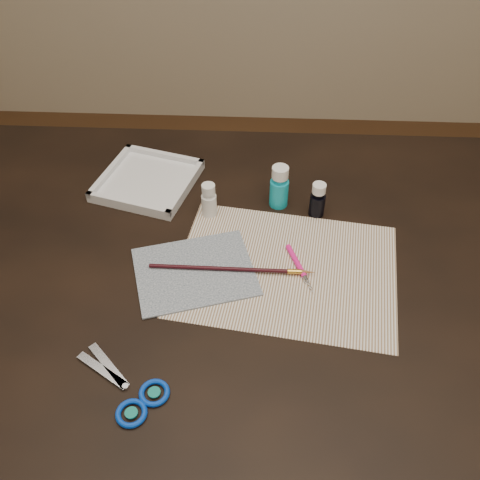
{
  "coord_description": "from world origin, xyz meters",
  "views": [
    {
      "loc": [
        0.03,
        -0.72,
        1.51
      ],
      "look_at": [
        0.0,
        0.0,
        0.8
      ],
      "focal_mm": 40.0,
      "sensor_mm": 36.0,
      "label": 1
    }
  ],
  "objects_px": {
    "canvas": "(195,271)",
    "scissors": "(115,383)",
    "paint_bottle_cyan": "(279,186)",
    "paint_bottle_white": "(209,200)",
    "palette_tray": "(148,180)",
    "paper": "(286,270)",
    "paint_bottle_navy": "(318,200)"
  },
  "relations": [
    {
      "from": "paint_bottle_white",
      "to": "canvas",
      "type": "bearing_deg",
      "value": -94.54
    },
    {
      "from": "canvas",
      "to": "paint_bottle_white",
      "type": "xyz_separation_m",
      "value": [
        0.01,
        0.17,
        0.04
      ]
    },
    {
      "from": "paper",
      "to": "paint_bottle_cyan",
      "type": "relative_size",
      "value": 4.25
    },
    {
      "from": "paint_bottle_cyan",
      "to": "palette_tray",
      "type": "relative_size",
      "value": 0.49
    },
    {
      "from": "palette_tray",
      "to": "canvas",
      "type": "bearing_deg",
      "value": -62.97
    },
    {
      "from": "canvas",
      "to": "paint_bottle_cyan",
      "type": "height_order",
      "value": "paint_bottle_cyan"
    },
    {
      "from": "paint_bottle_navy",
      "to": "palette_tray",
      "type": "xyz_separation_m",
      "value": [
        -0.38,
        0.08,
        -0.03
      ]
    },
    {
      "from": "paint_bottle_white",
      "to": "scissors",
      "type": "xyz_separation_m",
      "value": [
        -0.11,
        -0.42,
        -0.03
      ]
    },
    {
      "from": "paper",
      "to": "scissors",
      "type": "relative_size",
      "value": 2.19
    },
    {
      "from": "paint_bottle_cyan",
      "to": "scissors",
      "type": "xyz_separation_m",
      "value": [
        -0.26,
        -0.45,
        -0.04
      ]
    },
    {
      "from": "paper",
      "to": "scissors",
      "type": "height_order",
      "value": "scissors"
    },
    {
      "from": "paint_bottle_white",
      "to": "paint_bottle_cyan",
      "type": "relative_size",
      "value": 0.79
    },
    {
      "from": "palette_tray",
      "to": "paint_bottle_cyan",
      "type": "bearing_deg",
      "value": -10.57
    },
    {
      "from": "paint_bottle_cyan",
      "to": "scissors",
      "type": "relative_size",
      "value": 0.52
    },
    {
      "from": "paint_bottle_cyan",
      "to": "paint_bottle_navy",
      "type": "distance_m",
      "value": 0.09
    },
    {
      "from": "canvas",
      "to": "scissors",
      "type": "relative_size",
      "value": 1.17
    },
    {
      "from": "canvas",
      "to": "paint_bottle_white",
      "type": "bearing_deg",
      "value": 85.46
    },
    {
      "from": "paper",
      "to": "palette_tray",
      "type": "height_order",
      "value": "palette_tray"
    },
    {
      "from": "paper",
      "to": "canvas",
      "type": "relative_size",
      "value": 1.88
    },
    {
      "from": "paper",
      "to": "paint_bottle_navy",
      "type": "xyz_separation_m",
      "value": [
        0.07,
        0.17,
        0.04
      ]
    },
    {
      "from": "paper",
      "to": "paint_bottle_navy",
      "type": "relative_size",
      "value": 5.26
    },
    {
      "from": "paint_bottle_white",
      "to": "scissors",
      "type": "distance_m",
      "value": 0.43
    },
    {
      "from": "paper",
      "to": "canvas",
      "type": "distance_m",
      "value": 0.18
    },
    {
      "from": "paint_bottle_white",
      "to": "scissors",
      "type": "relative_size",
      "value": 0.41
    },
    {
      "from": "paint_bottle_white",
      "to": "palette_tray",
      "type": "relative_size",
      "value": 0.39
    },
    {
      "from": "paint_bottle_navy",
      "to": "palette_tray",
      "type": "relative_size",
      "value": 0.4
    },
    {
      "from": "paint_bottle_cyan",
      "to": "paint_bottle_white",
      "type": "bearing_deg",
      "value": -165.04
    },
    {
      "from": "paint_bottle_white",
      "to": "paint_bottle_cyan",
      "type": "distance_m",
      "value": 0.15
    },
    {
      "from": "paint_bottle_white",
      "to": "paint_bottle_cyan",
      "type": "xyz_separation_m",
      "value": [
        0.15,
        0.04,
        0.01
      ]
    },
    {
      "from": "paper",
      "to": "scissors",
      "type": "bearing_deg",
      "value": -136.45
    },
    {
      "from": "canvas",
      "to": "palette_tray",
      "type": "height_order",
      "value": "palette_tray"
    },
    {
      "from": "paint_bottle_white",
      "to": "palette_tray",
      "type": "distance_m",
      "value": 0.18
    }
  ]
}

